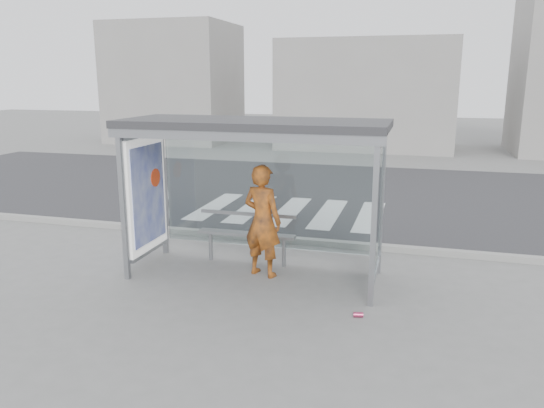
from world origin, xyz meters
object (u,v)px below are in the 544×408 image
Objects in this scene: person at (262,221)px; bench at (247,234)px; soda_can at (358,315)px; bus_shelter at (233,158)px.

bench is (-0.45, 0.50, -0.40)m from person.
bench reaches higher than soda_can.
bus_shelter is 1.14m from person.
soda_can is at bearing -28.24° from bus_shelter.
person is 14.01× the size of soda_can.
person is 1.07× the size of bench.
bus_shelter is at bearing 151.76° from soda_can.
bench is 2.85m from soda_can.
bench is 13.15× the size of soda_can.
bench is at bearing -31.67° from person.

